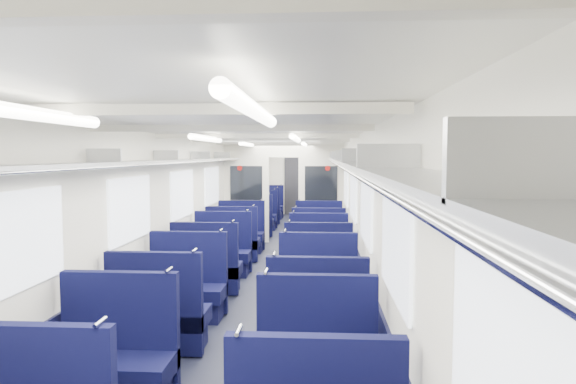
{
  "coord_description": "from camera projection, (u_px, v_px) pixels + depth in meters",
  "views": [
    {
      "loc": [
        0.85,
        -8.85,
        2.06
      ],
      "look_at": [
        0.13,
        2.78,
        1.22
      ],
      "focal_mm": 32.27,
      "sensor_mm": 36.0,
      "label": 1
    }
  ],
  "objects": [
    {
      "name": "seat_7",
      "position": [
        317.0,
        369.0,
        4.15
      ],
      "size": [
        0.99,
        0.55,
        1.11
      ],
      "color": "black",
      "rests_on": "floor"
    },
    {
      "name": "seat_14",
      "position": [
        222.0,
        255.0,
        8.9
      ],
      "size": [
        0.99,
        0.55,
        1.11
      ],
      "color": "black",
      "rests_on": "floor"
    },
    {
      "name": "seat_8",
      "position": [
        159.0,
        319.0,
        5.41
      ],
      "size": [
        0.99,
        0.55,
        1.11
      ],
      "color": "black",
      "rests_on": "floor"
    },
    {
      "name": "seat_26",
      "position": [
        268.0,
        208.0,
        16.68
      ],
      "size": [
        0.99,
        0.55,
        1.11
      ],
      "color": "black",
      "rests_on": "floor"
    },
    {
      "name": "seat_27",
      "position": [
        319.0,
        209.0,
        16.51
      ],
      "size": [
        0.99,
        0.55,
        1.11
      ],
      "color": "black",
      "rests_on": "floor"
    },
    {
      "name": "seat_22",
      "position": [
        259.0,
        217.0,
        14.31
      ],
      "size": [
        0.99,
        0.55,
        1.11
      ],
      "color": "black",
      "rests_on": "floor"
    },
    {
      "name": "seat_25",
      "position": [
        319.0,
        212.0,
        15.42
      ],
      "size": [
        0.99,
        0.55,
        1.11
      ],
      "color": "black",
      "rests_on": "floor"
    },
    {
      "name": "windows",
      "position": [
        268.0,
        194.0,
        8.45
      ],
      "size": [
        2.78,
        15.6,
        0.75
      ],
      "color": "white",
      "rests_on": "wall_left"
    },
    {
      "name": "dado_left",
      "position": [
        192.0,
        252.0,
        9.07
      ],
      "size": [
        0.03,
        17.9,
        0.7
      ],
      "primitive_type": "cube",
      "color": "black",
      "rests_on": "floor"
    },
    {
      "name": "seat_9",
      "position": [
        317.0,
        327.0,
        5.16
      ],
      "size": [
        0.99,
        0.55,
        1.11
      ],
      "color": "black",
      "rests_on": "floor"
    },
    {
      "name": "wall_right",
      "position": [
        352.0,
        207.0,
        8.84
      ],
      "size": [
        0.02,
        18.0,
        2.35
      ],
      "primitive_type": "cube",
      "color": "silver",
      "rests_on": "floor"
    },
    {
      "name": "seat_10",
      "position": [
        186.0,
        291.0,
        6.53
      ],
      "size": [
        0.99,
        0.55,
        1.11
      ],
      "color": "black",
      "rests_on": "floor"
    },
    {
      "name": "dado_right",
      "position": [
        351.0,
        254.0,
        8.9
      ],
      "size": [
        0.03,
        17.9,
        0.7
      ],
      "primitive_type": "cube",
      "color": "black",
      "rests_on": "floor"
    },
    {
      "name": "seat_18",
      "position": [
        241.0,
        236.0,
        10.99
      ],
      "size": [
        0.99,
        0.55,
        1.11
      ],
      "color": "black",
      "rests_on": "floor"
    },
    {
      "name": "luggage_rack_right",
      "position": [
        341.0,
        160.0,
        8.79
      ],
      "size": [
        0.36,
        17.4,
        0.18
      ],
      "color": "#B2B5BA",
      "rests_on": "wall_right"
    },
    {
      "name": "seat_6",
      "position": [
        115.0,
        364.0,
        4.26
      ],
      "size": [
        0.99,
        0.55,
        1.11
      ],
      "color": "black",
      "rests_on": "floor"
    },
    {
      "name": "seat_16",
      "position": [
        233.0,
        244.0,
        10.01
      ],
      "size": [
        0.99,
        0.55,
        1.11
      ],
      "color": "black",
      "rests_on": "floor"
    },
    {
      "name": "seat_23",
      "position": [
        319.0,
        218.0,
        14.11
      ],
      "size": [
        0.99,
        0.55,
        1.11
      ],
      "color": "black",
      "rests_on": "floor"
    },
    {
      "name": "seat_12",
      "position": [
        207.0,
        270.0,
        7.69
      ],
      "size": [
        0.99,
        0.55,
        1.11
      ],
      "color": "black",
      "rests_on": "floor"
    },
    {
      "name": "end_door",
      "position": [
        295.0,
        186.0,
        17.84
      ],
      "size": [
        0.75,
        0.06,
        2.0
      ],
      "primitive_type": "cube",
      "color": "black",
      "rests_on": "floor"
    },
    {
      "name": "ceiling",
      "position": [
        270.0,
        138.0,
        8.84
      ],
      "size": [
        2.8,
        18.0,
        0.01
      ],
      "primitive_type": "cube",
      "color": "white",
      "rests_on": "wall_left"
    },
    {
      "name": "seat_21",
      "position": [
        319.0,
        223.0,
        13.03
      ],
      "size": [
        0.99,
        0.55,
        1.11
      ],
      "color": "black",
      "rests_on": "floor"
    },
    {
      "name": "wall_left",
      "position": [
        191.0,
        206.0,
        9.01
      ],
      "size": [
        0.02,
        18.0,
        2.35
      ],
      "primitive_type": "cube",
      "color": "silver",
      "rests_on": "floor"
    },
    {
      "name": "seat_17",
      "position": [
        319.0,
        246.0,
        9.74
      ],
      "size": [
        0.99,
        0.55,
        1.11
      ],
      "color": "black",
      "rests_on": "floor"
    },
    {
      "name": "seat_13",
      "position": [
        318.0,
        271.0,
        7.68
      ],
      "size": [
        0.99,
        0.55,
        1.11
      ],
      "color": "black",
      "rests_on": "floor"
    },
    {
      "name": "wall_far",
      "position": [
        295.0,
        180.0,
        17.88
      ],
      "size": [
        2.8,
        0.02,
        2.35
      ],
      "primitive_type": "cube",
      "color": "silver",
      "rests_on": "floor"
    },
    {
      "name": "seat_20",
      "position": [
        253.0,
        223.0,
        13.06
      ],
      "size": [
        0.99,
        0.55,
        1.11
      ],
      "color": "black",
      "rests_on": "floor"
    },
    {
      "name": "seat_24",
      "position": [
        264.0,
        212.0,
        15.46
      ],
      "size": [
        0.99,
        0.55,
        1.11
      ],
      "color": "black",
      "rests_on": "floor"
    },
    {
      "name": "bulkhead",
      "position": [
        284.0,
        190.0,
        12.1
      ],
      "size": [
        2.8,
        0.1,
        2.35
      ],
      "color": "silver",
      "rests_on": "floor"
    },
    {
      "name": "seat_19",
      "position": [
        319.0,
        236.0,
        10.95
      ],
      "size": [
        0.99,
        0.55,
        1.11
      ],
      "color": "black",
      "rests_on": "floor"
    },
    {
      "name": "seat_15",
      "position": [
        318.0,
        258.0,
        8.62
      ],
      "size": [
        0.99,
        0.55,
        1.11
      ],
      "color": "black",
      "rests_on": "floor"
    },
    {
      "name": "floor",
      "position": [
        271.0,
        273.0,
        9.01
      ],
      "size": [
        2.8,
        18.0,
        0.01
      ],
      "primitive_type": "cube",
      "color": "black",
      "rests_on": "ground"
    },
    {
      "name": "luggage_rack_left",
      "position": [
        201.0,
        160.0,
        8.94
      ],
      "size": [
        0.36,
        17.4,
        0.18
      ],
      "color": "#B2B5BA",
      "rests_on": "wall_left"
    },
    {
      "name": "ceiling_fittings",
      "position": [
        269.0,
        141.0,
        8.58
      ],
      "size": [
        2.7,
        16.06,
        0.11
      ],
      "color": "silver",
      "rests_on": "ceiling"
    },
    {
      "name": "seat_11",
      "position": [
        318.0,
        293.0,
        6.45
      ],
      "size": [
        0.99,
        0.55,
        1.11
      ],
      "color": "black",
      "rests_on": "floor"
    }
  ]
}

